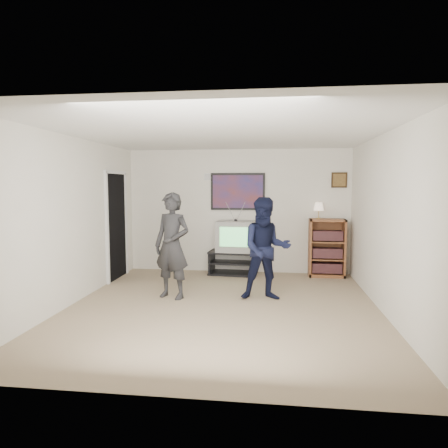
% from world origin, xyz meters
% --- Properties ---
extents(room_shell, '(4.51, 5.00, 2.51)m').
position_xyz_m(room_shell, '(0.00, 0.35, 1.25)').
color(room_shell, brown).
rests_on(room_shell, ground).
extents(media_stand, '(0.98, 0.60, 0.47)m').
position_xyz_m(media_stand, '(-0.07, 2.23, 0.23)').
color(media_stand, black).
rests_on(media_stand, room_shell).
extents(crt_television, '(0.75, 0.65, 0.60)m').
position_xyz_m(crt_television, '(-0.02, 2.23, 0.77)').
color(crt_television, gray).
rests_on(crt_television, media_stand).
extents(bookshelf, '(0.68, 0.39, 1.12)m').
position_xyz_m(bookshelf, '(1.77, 2.28, 0.56)').
color(bookshelf, brown).
rests_on(bookshelf, room_shell).
extents(table_lamp, '(0.20, 0.20, 0.32)m').
position_xyz_m(table_lamp, '(1.60, 2.31, 1.28)').
color(table_lamp, beige).
rests_on(table_lamp, bookshelf).
extents(person_tall, '(0.71, 0.58, 1.67)m').
position_xyz_m(person_tall, '(-0.85, 0.44, 0.83)').
color(person_tall, '#232325').
rests_on(person_tall, room_shell).
extents(person_short, '(0.84, 0.70, 1.59)m').
position_xyz_m(person_short, '(0.61, 0.52, 0.80)').
color(person_short, black).
rests_on(person_short, room_shell).
extents(controller_left, '(0.08, 0.14, 0.04)m').
position_xyz_m(controller_left, '(-0.88, 0.65, 1.28)').
color(controller_left, white).
rests_on(controller_left, person_tall).
extents(controller_right, '(0.05, 0.11, 0.03)m').
position_xyz_m(controller_right, '(0.61, 0.71, 1.14)').
color(controller_right, white).
rests_on(controller_right, person_short).
extents(poster, '(1.10, 0.03, 0.75)m').
position_xyz_m(poster, '(0.00, 2.48, 1.65)').
color(poster, black).
rests_on(poster, room_shell).
extents(air_vent, '(0.28, 0.02, 0.14)m').
position_xyz_m(air_vent, '(-0.55, 2.48, 1.95)').
color(air_vent, white).
rests_on(air_vent, room_shell).
extents(small_picture, '(0.30, 0.03, 0.30)m').
position_xyz_m(small_picture, '(2.00, 2.48, 1.88)').
color(small_picture, black).
rests_on(small_picture, room_shell).
extents(doorway, '(0.03, 0.85, 2.00)m').
position_xyz_m(doorway, '(-2.23, 1.60, 1.00)').
color(doorway, black).
rests_on(doorway, room_shell).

